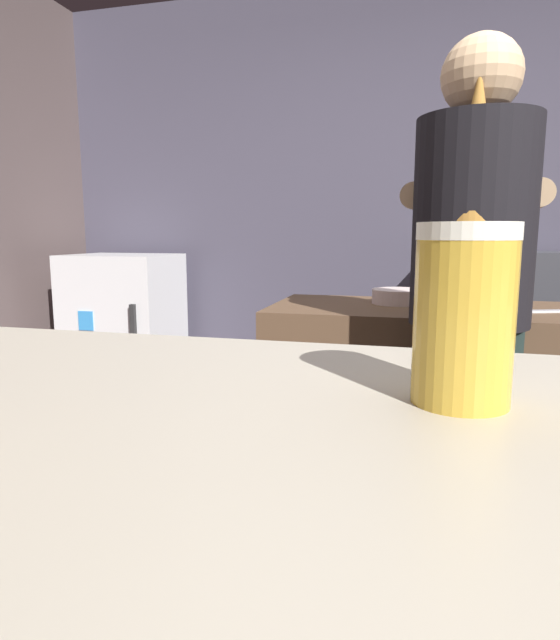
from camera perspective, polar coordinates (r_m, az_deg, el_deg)
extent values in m
cube|color=#454151|center=(3.58, 17.17, 11.54)|extent=(5.20, 0.10, 2.70)
cube|color=brown|center=(2.27, 26.74, -10.47)|extent=(2.10, 0.60, 0.90)
cube|color=#3A3B41|center=(3.39, 22.61, -2.39)|extent=(0.85, 0.36, 1.08)
cube|color=silver|center=(3.70, -16.19, -1.39)|extent=(0.66, 0.55, 1.04)
cube|color=#262626|center=(3.33, -15.33, -1.58)|extent=(0.03, 0.03, 0.38)
cube|color=#338CD8|center=(3.50, -19.99, -0.08)|extent=(0.10, 0.01, 0.12)
cube|color=#253631|center=(1.80, 18.50, -14.88)|extent=(0.28, 0.20, 0.91)
cylinder|color=black|center=(1.65, 19.83, 9.61)|extent=(0.34, 0.34, 0.58)
sphere|color=tan|center=(1.71, 20.63, 23.20)|extent=(0.22, 0.22, 0.22)
cone|color=#B27A33|center=(1.57, 20.09, 15.70)|extent=(0.18, 0.18, 0.47)
cylinder|color=tan|center=(1.83, 14.63, 12.40)|extent=(0.11, 0.33, 0.08)
cylinder|color=tan|center=(1.82, 25.55, 11.83)|extent=(0.11, 0.33, 0.08)
cylinder|color=beige|center=(2.18, 12.51, 2.47)|extent=(0.21, 0.21, 0.06)
cube|color=silver|center=(2.11, 26.00, 0.84)|extent=(0.24, 0.11, 0.01)
cylinder|color=gold|center=(0.41, 18.94, -0.33)|extent=(0.07, 0.07, 0.12)
cylinder|color=white|center=(0.41, 19.43, 8.92)|extent=(0.07, 0.07, 0.01)
cylinder|color=#2E6092|center=(3.25, 24.47, 7.77)|extent=(0.07, 0.07, 0.14)
cylinder|color=#2E6092|center=(3.26, 24.58, 9.42)|extent=(0.03, 0.03, 0.05)
cylinder|color=silver|center=(3.26, 24.62, 10.00)|extent=(0.04, 0.04, 0.01)
cylinder|color=#48862A|center=(3.35, 19.83, 8.17)|extent=(0.07, 0.07, 0.15)
cylinder|color=#48862A|center=(3.35, 19.93, 9.93)|extent=(0.03, 0.03, 0.06)
cylinder|color=black|center=(3.35, 19.96, 10.52)|extent=(0.04, 0.04, 0.01)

